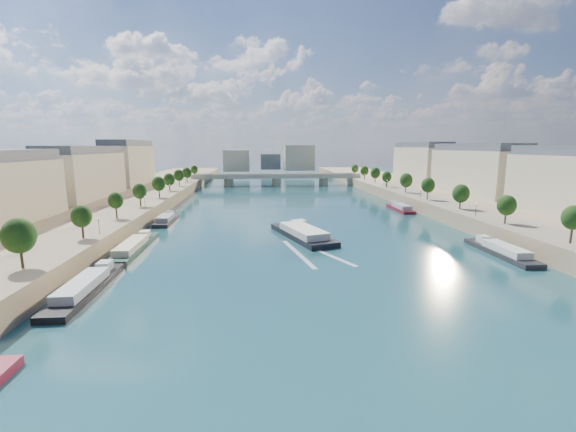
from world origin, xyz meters
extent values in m
plane|color=#0C2936|center=(0.00, 100.00, 0.00)|extent=(700.00, 700.00, 0.00)
cube|color=#9E8460|center=(-72.00, 100.00, 2.50)|extent=(44.00, 520.00, 5.00)
cube|color=#9E8460|center=(72.00, 100.00, 2.50)|extent=(44.00, 520.00, 5.00)
cube|color=gray|center=(-57.00, 100.00, 5.05)|extent=(14.00, 520.00, 0.10)
cube|color=gray|center=(57.00, 100.00, 5.05)|extent=(14.00, 520.00, 0.10)
cylinder|color=#382B1E|center=(-55.00, 42.00, 6.91)|extent=(0.50, 0.50, 3.82)
ellipsoid|color=#133311|center=(-55.00, 42.00, 10.50)|extent=(4.80, 4.80, 5.52)
cylinder|color=#382B1E|center=(-55.00, 66.00, 6.91)|extent=(0.50, 0.50, 3.82)
ellipsoid|color=#133311|center=(-55.00, 66.00, 10.50)|extent=(4.80, 4.80, 5.52)
cylinder|color=#382B1E|center=(-55.00, 90.00, 6.91)|extent=(0.50, 0.50, 3.82)
ellipsoid|color=#133311|center=(-55.00, 90.00, 10.50)|extent=(4.80, 4.80, 5.52)
cylinder|color=#382B1E|center=(-55.00, 114.00, 6.91)|extent=(0.50, 0.50, 3.82)
ellipsoid|color=#133311|center=(-55.00, 114.00, 10.50)|extent=(4.80, 4.80, 5.52)
cylinder|color=#382B1E|center=(-55.00, 138.00, 6.91)|extent=(0.50, 0.50, 3.82)
ellipsoid|color=#133311|center=(-55.00, 138.00, 10.50)|extent=(4.80, 4.80, 5.52)
cylinder|color=#382B1E|center=(-55.00, 162.00, 6.91)|extent=(0.50, 0.50, 3.82)
ellipsoid|color=#133311|center=(-55.00, 162.00, 10.50)|extent=(4.80, 4.80, 5.52)
cylinder|color=#382B1E|center=(-55.00, 186.00, 6.91)|extent=(0.50, 0.50, 3.82)
ellipsoid|color=#133311|center=(-55.00, 186.00, 10.50)|extent=(4.80, 4.80, 5.52)
cylinder|color=#382B1E|center=(-55.00, 210.00, 6.91)|extent=(0.50, 0.50, 3.82)
ellipsoid|color=#133311|center=(-55.00, 210.00, 10.50)|extent=(4.80, 4.80, 5.52)
cylinder|color=#382B1E|center=(-55.00, 234.00, 6.91)|extent=(0.50, 0.50, 3.82)
ellipsoid|color=#133311|center=(-55.00, 234.00, 10.50)|extent=(4.80, 4.80, 5.52)
cylinder|color=#382B1E|center=(55.00, 74.00, 6.91)|extent=(0.50, 0.50, 3.82)
ellipsoid|color=#133311|center=(55.00, 74.00, 10.50)|extent=(4.80, 4.80, 5.52)
cylinder|color=#382B1E|center=(55.00, 98.00, 6.91)|extent=(0.50, 0.50, 3.82)
ellipsoid|color=#133311|center=(55.00, 98.00, 10.50)|extent=(4.80, 4.80, 5.52)
cylinder|color=#382B1E|center=(55.00, 122.00, 6.91)|extent=(0.50, 0.50, 3.82)
ellipsoid|color=#133311|center=(55.00, 122.00, 10.50)|extent=(4.80, 4.80, 5.52)
cylinder|color=#382B1E|center=(55.00, 146.00, 6.91)|extent=(0.50, 0.50, 3.82)
ellipsoid|color=#133311|center=(55.00, 146.00, 10.50)|extent=(4.80, 4.80, 5.52)
cylinder|color=#382B1E|center=(55.00, 170.00, 6.91)|extent=(0.50, 0.50, 3.82)
ellipsoid|color=#133311|center=(55.00, 170.00, 10.50)|extent=(4.80, 4.80, 5.52)
cylinder|color=#382B1E|center=(55.00, 194.00, 6.91)|extent=(0.50, 0.50, 3.82)
ellipsoid|color=#133311|center=(55.00, 194.00, 10.50)|extent=(4.80, 4.80, 5.52)
cylinder|color=#382B1E|center=(55.00, 218.00, 6.91)|extent=(0.50, 0.50, 3.82)
ellipsoid|color=#133311|center=(55.00, 218.00, 10.50)|extent=(4.80, 4.80, 5.52)
cylinder|color=#382B1E|center=(55.00, 242.00, 6.91)|extent=(0.50, 0.50, 3.82)
ellipsoid|color=#133311|center=(55.00, 242.00, 10.50)|extent=(4.80, 4.80, 5.52)
cylinder|color=black|center=(-52.50, 70.00, 7.00)|extent=(0.14, 0.14, 4.00)
sphere|color=#FFE5B2|center=(-52.50, 70.00, 9.10)|extent=(0.36, 0.36, 0.36)
cylinder|color=black|center=(-52.50, 110.00, 7.00)|extent=(0.14, 0.14, 4.00)
sphere|color=#FFE5B2|center=(-52.50, 110.00, 9.10)|extent=(0.36, 0.36, 0.36)
cylinder|color=black|center=(-52.50, 150.00, 7.00)|extent=(0.14, 0.14, 4.00)
sphere|color=#FFE5B2|center=(-52.50, 150.00, 9.10)|extent=(0.36, 0.36, 0.36)
cylinder|color=black|center=(-52.50, 190.00, 7.00)|extent=(0.14, 0.14, 4.00)
sphere|color=#FFE5B2|center=(-52.50, 190.00, 9.10)|extent=(0.36, 0.36, 0.36)
cylinder|color=black|center=(52.50, 85.00, 7.00)|extent=(0.14, 0.14, 4.00)
sphere|color=#FFE5B2|center=(52.50, 85.00, 9.10)|extent=(0.36, 0.36, 0.36)
cylinder|color=black|center=(52.50, 125.00, 7.00)|extent=(0.14, 0.14, 4.00)
sphere|color=#FFE5B2|center=(52.50, 125.00, 9.10)|extent=(0.36, 0.36, 0.36)
cylinder|color=black|center=(52.50, 165.00, 7.00)|extent=(0.14, 0.14, 4.00)
sphere|color=#FFE5B2|center=(52.50, 165.00, 9.10)|extent=(0.36, 0.36, 0.36)
cylinder|color=black|center=(52.50, 205.00, 7.00)|extent=(0.14, 0.14, 4.00)
sphere|color=#FFE5B2|center=(52.50, 205.00, 9.10)|extent=(0.36, 0.36, 0.36)
cube|color=#C4B896|center=(-85.00, 141.00, 15.00)|extent=(16.00, 52.00, 20.00)
cube|color=#474C54|center=(-85.00, 141.00, 26.60)|extent=(14.72, 50.44, 3.20)
cube|color=#C4B896|center=(-85.00, 199.00, 15.00)|extent=(16.00, 52.00, 20.00)
cube|color=#474C54|center=(-85.00, 199.00, 26.60)|extent=(14.72, 50.44, 3.20)
cube|color=#C4B896|center=(85.00, 141.00, 15.00)|extent=(16.00, 52.00, 20.00)
cube|color=#474C54|center=(85.00, 141.00, 26.60)|extent=(14.72, 50.44, 3.20)
cube|color=#C4B896|center=(85.00, 199.00, 15.00)|extent=(16.00, 52.00, 20.00)
cube|color=#474C54|center=(85.00, 199.00, 26.60)|extent=(14.72, 50.44, 3.20)
cube|color=#C4B896|center=(-30.00, 310.00, 14.00)|extent=(22.00, 18.00, 18.00)
cube|color=#C4B896|center=(25.00, 320.00, 16.00)|extent=(26.00, 20.00, 22.00)
cube|color=#474C54|center=(0.00, 335.00, 12.00)|extent=(18.00, 16.00, 14.00)
cube|color=#C1B79E|center=(0.00, 233.34, 6.20)|extent=(112.00, 11.00, 2.20)
cube|color=#C1B79E|center=(0.00, 228.34, 7.70)|extent=(112.00, 0.80, 0.90)
cube|color=#C1B79E|center=(0.00, 238.34, 7.70)|extent=(112.00, 0.80, 0.90)
cylinder|color=#C1B79E|center=(-32.00, 233.34, 2.50)|extent=(6.40, 6.40, 5.00)
cylinder|color=#C1B79E|center=(0.00, 233.34, 2.50)|extent=(6.40, 6.40, 5.00)
cylinder|color=#C1B79E|center=(32.00, 233.34, 2.50)|extent=(6.40, 6.40, 5.00)
cube|color=#C1B79E|center=(-52.00, 233.34, 2.50)|extent=(6.00, 12.00, 5.00)
cube|color=#C1B79E|center=(52.00, 233.34, 2.50)|extent=(6.00, 12.00, 5.00)
cube|color=black|center=(-0.90, 83.76, 0.47)|extent=(17.20, 31.11, 2.14)
cube|color=silver|center=(-0.90, 81.36, 2.50)|extent=(12.57, 20.66, 1.92)
cube|color=silver|center=(-0.90, 92.73, 2.44)|extent=(5.16, 4.72, 1.80)
cube|color=silver|center=(-4.10, 66.76, 0.02)|extent=(5.97, 25.78, 0.04)
cube|color=silver|center=(2.30, 66.76, 0.02)|extent=(11.92, 24.14, 0.04)
cube|color=black|center=(-45.50, 45.10, 0.30)|extent=(5.00, 27.99, 1.80)
cube|color=#B6BDC3|center=(-45.50, 42.86, 2.00)|extent=(4.10, 15.40, 1.60)
cube|color=#B6BDC3|center=(-45.50, 53.50, 2.10)|extent=(2.50, 3.36, 1.80)
cube|color=#193F32|center=(-45.50, 73.28, 0.30)|extent=(5.00, 30.74, 1.80)
cube|color=beige|center=(-45.50, 70.83, 2.00)|extent=(4.10, 16.91, 1.60)
cube|color=beige|center=(-45.50, 82.51, 2.10)|extent=(2.50, 3.69, 1.80)
cube|color=#232325|center=(-45.50, 109.75, 0.30)|extent=(5.00, 20.25, 1.80)
cube|color=#919299|center=(-45.50, 108.13, 2.00)|extent=(4.10, 11.14, 1.60)
cube|color=#919299|center=(-45.50, 115.82, 2.10)|extent=(2.50, 2.43, 1.80)
cube|color=#242426|center=(45.50, 61.45, 0.30)|extent=(5.00, 24.65, 1.80)
cube|color=silver|center=(45.50, 59.48, 2.00)|extent=(4.10, 13.56, 1.60)
cube|color=silver|center=(45.50, 68.85, 2.10)|extent=(2.50, 2.96, 1.80)
cube|color=maroon|center=(45.50, 127.67, 0.30)|extent=(5.00, 20.75, 1.80)
cube|color=#A9ADB5|center=(45.50, 126.01, 2.00)|extent=(4.10, 11.41, 1.60)
cube|color=#A9ADB5|center=(45.50, 133.89, 2.10)|extent=(2.50, 2.49, 1.80)
camera|label=1|loc=(-14.44, -25.20, 26.32)|focal=24.00mm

